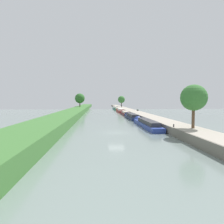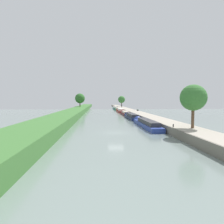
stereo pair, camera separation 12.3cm
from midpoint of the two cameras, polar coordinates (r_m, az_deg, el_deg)
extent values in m
plane|color=slate|center=(32.05, 1.13, -5.86)|extent=(160.00, 160.00, 0.00)
cube|color=#3D7033|center=(32.89, -18.85, -4.24)|extent=(6.55, 260.00, 1.79)
cube|color=#A89E8E|center=(34.38, 18.26, -4.42)|extent=(4.30, 260.00, 1.17)
cube|color=#6B665B|center=(33.58, 14.65, -4.50)|extent=(0.25, 260.00, 1.22)
cube|color=#283D93|center=(38.78, 9.87, -3.71)|extent=(2.09, 15.30, 0.78)
cube|color=#333338|center=(37.95, 10.16, -2.75)|extent=(1.72, 10.71, 0.69)
cone|color=#283D93|center=(46.80, 7.44, -2.46)|extent=(1.99, 1.26, 1.99)
cube|color=#141E42|center=(55.53, 5.54, -1.53)|extent=(2.07, 13.80, 0.75)
cube|color=#333338|center=(54.79, 5.67, -0.82)|extent=(1.70, 9.66, 0.72)
cone|color=#141E42|center=(62.93, 4.41, -0.93)|extent=(1.96, 1.24, 1.96)
cube|color=maroon|center=(69.96, 3.71, -0.49)|extent=(1.99, 11.14, 0.74)
cube|color=beige|center=(69.37, 3.77, 0.02)|extent=(1.63, 7.80, 0.58)
cone|color=maroon|center=(76.06, 3.08, -0.17)|extent=(1.89, 1.19, 1.89)
cube|color=maroon|center=(84.55, 2.36, 0.21)|extent=(2.10, 15.05, 0.79)
cube|color=silver|center=(83.76, 2.42, 0.72)|extent=(1.72, 10.54, 0.78)
cone|color=maroon|center=(92.65, 1.80, 0.50)|extent=(1.99, 1.26, 1.99)
cube|color=#1E6033|center=(98.81, 1.50, 0.62)|extent=(1.82, 11.15, 0.57)
cube|color=beige|center=(98.23, 1.54, 1.01)|extent=(1.49, 7.80, 0.83)
cone|color=#1E6033|center=(104.90, 1.18, 0.79)|extent=(1.72, 1.09, 1.72)
cube|color=#195B60|center=(111.63, 0.76, 0.96)|extent=(1.91, 9.46, 0.61)
cube|color=silver|center=(111.13, 0.78, 1.31)|extent=(1.57, 6.62, 0.79)
cone|color=#195B60|center=(116.91, 0.54, 1.07)|extent=(1.82, 1.15, 1.82)
cylinder|color=brown|center=(30.65, 22.03, -1.21)|extent=(0.42, 0.42, 3.34)
sphere|color=#387533|center=(30.56, 22.14, 3.82)|extent=(3.71, 3.71, 3.71)
cylinder|color=#4C3828|center=(120.97, 2.66, 2.29)|extent=(0.46, 0.46, 3.10)
sphere|color=#387533|center=(120.95, 2.67, 3.58)|extent=(4.23, 4.23, 4.23)
cylinder|color=#4C3828|center=(102.51, -9.18, 2.31)|extent=(0.50, 0.50, 2.81)
sphere|color=#2D6628|center=(102.49, -9.19, 3.86)|extent=(4.95, 4.95, 4.95)
cylinder|color=#282D42|center=(108.12, 2.76, 1.55)|extent=(0.26, 0.26, 0.82)
cylinder|color=#333338|center=(108.10, 2.76, 1.93)|extent=(0.34, 0.34, 0.62)
sphere|color=tan|center=(108.09, 2.76, 2.15)|extent=(0.22, 0.22, 0.22)
cylinder|color=black|center=(31.03, 17.06, -3.73)|extent=(0.16, 0.16, 0.45)
cylinder|color=black|center=(117.43, 1.44, 1.61)|extent=(0.16, 0.16, 0.45)
cube|color=#333338|center=(74.47, 7.37, 0.50)|extent=(0.40, 0.08, 0.41)
cube|color=#333338|center=(75.64, 7.19, 0.54)|extent=(0.40, 0.08, 0.41)
cube|color=#2D4733|center=(75.05, 7.28, 0.70)|extent=(0.44, 1.50, 0.06)
camera|label=1|loc=(0.06, -90.05, 0.00)|focal=32.09mm
camera|label=2|loc=(0.06, 89.95, 0.00)|focal=32.09mm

